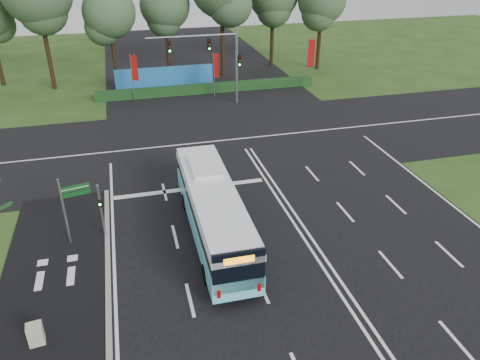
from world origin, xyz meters
TOP-DOWN VIEW (x-y plane):
  - ground at (0.00, 0.00)m, footprint 120.00×120.00m
  - road_main at (0.00, 0.00)m, footprint 20.00×120.00m
  - road_cross at (0.00, 12.00)m, footprint 120.00×14.00m
  - bike_path at (-12.50, -3.00)m, footprint 5.00×18.00m
  - kerb_strip at (-10.10, -3.00)m, footprint 0.25×18.00m
  - city_bus at (-4.57, -0.47)m, footprint 2.48×11.16m
  - pedestrian_signal at (-10.20, 0.98)m, footprint 0.28×0.41m
  - street_sign at (-11.64, 0.91)m, footprint 1.46×0.39m
  - utility_cabinet at (-12.83, -5.91)m, footprint 0.65×0.57m
  - banner_flag_left at (-7.12, 23.52)m, footprint 0.62×0.32m
  - banner_flag_mid at (0.55, 22.93)m, footprint 0.60×0.29m
  - banner_flag_right at (10.24, 23.07)m, footprint 0.74×0.23m
  - traffic_light_gantry at (0.21, 20.50)m, footprint 8.41×0.28m
  - hedge at (0.00, 24.50)m, footprint 22.00×1.20m
  - blue_hoarding at (-4.00, 27.00)m, footprint 10.00×0.30m

SIDE VIEW (x-z plane):
  - ground at x=0.00m, z-range 0.00..0.00m
  - road_main at x=0.00m, z-range 0.00..0.04m
  - road_cross at x=0.00m, z-range 0.00..0.05m
  - bike_path at x=-12.50m, z-range 0.00..0.06m
  - kerb_strip at x=-10.10m, z-range 0.00..0.12m
  - hedge at x=0.00m, z-range 0.00..0.80m
  - utility_cabinet at x=-12.83m, z-range 0.00..0.99m
  - blue_hoarding at x=-4.00m, z-range 0.00..2.20m
  - city_bus at x=-4.57m, z-range 0.01..3.21m
  - pedestrian_signal at x=-10.20m, z-range 0.15..3.28m
  - street_sign at x=-11.64m, z-range 0.51..4.31m
  - banner_flag_mid at x=0.55m, z-range 0.67..4.98m
  - banner_flag_left at x=-7.12m, z-range 0.69..5.20m
  - banner_flag_right at x=10.24m, z-range 0.75..5.85m
  - traffic_light_gantry at x=0.21m, z-range 1.16..8.16m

